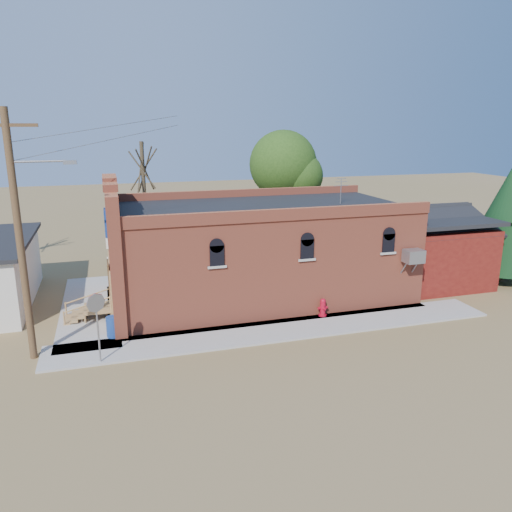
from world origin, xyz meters
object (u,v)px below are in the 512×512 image
object	(u,v)px
stop_sign	(96,310)
trash_barrel	(113,327)
utility_pole	(20,232)
brick_bar	(254,251)
fire_hydrant	(323,307)

from	to	relation	value
stop_sign	trash_barrel	distance (m)	2.74
utility_pole	trash_barrel	distance (m)	5.23
brick_bar	fire_hydrant	distance (m)	4.65
brick_bar	utility_pole	xyz separation A→B (m)	(-9.79, -4.29, 2.43)
fire_hydrant	stop_sign	distance (m)	9.88
brick_bar	trash_barrel	size ratio (longest dim) A/B	19.66
trash_barrel	stop_sign	bearing A→B (deg)	-103.26
fire_hydrant	trash_barrel	world-z (taller)	trash_barrel
brick_bar	fire_hydrant	bearing A→B (deg)	-60.15
brick_bar	trash_barrel	distance (m)	7.91
utility_pole	stop_sign	bearing A→B (deg)	-27.23
fire_hydrant	stop_sign	xyz separation A→B (m)	(-9.58, -1.80, 1.60)
brick_bar	stop_sign	size ratio (longest dim) A/B	6.29
utility_pole	stop_sign	size ratio (longest dim) A/B	3.45
brick_bar	stop_sign	xyz separation A→B (m)	(-7.46, -5.49, -0.26)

